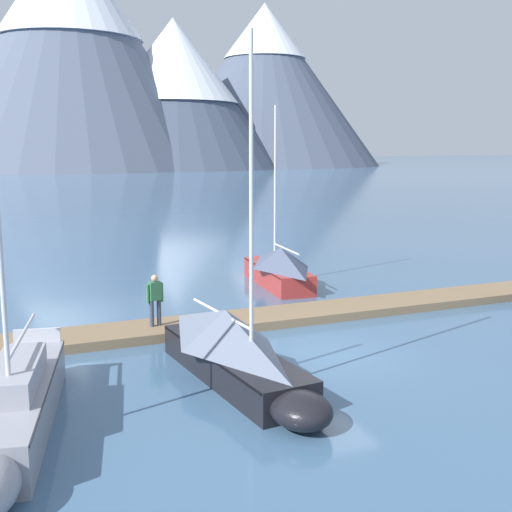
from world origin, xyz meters
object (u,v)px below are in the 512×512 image
Objects in this scene: sailboat_mid_dock_port at (277,266)px; sailboat_second_berth at (235,350)px; sailboat_nearest_berth at (15,409)px; person_on_dock at (155,297)px.

sailboat_second_berth is at bearing -117.35° from sailboat_mid_dock_port.
sailboat_second_berth reaches higher than sailboat_nearest_berth.
person_on_dock is (-6.57, -5.70, 0.43)m from sailboat_mid_dock_port.
sailboat_nearest_berth is at bearing -131.66° from sailboat_mid_dock_port.
sailboat_mid_dock_port is at bearing 62.65° from sailboat_second_berth.
person_on_dock is (4.25, 6.46, 0.62)m from sailboat_nearest_berth.
sailboat_nearest_berth is 4.93× the size of person_on_dock.
sailboat_nearest_berth is 0.96× the size of sailboat_second_berth.
sailboat_mid_dock_port is (5.47, 10.57, -0.02)m from sailboat_second_berth.
person_on_dock is (-1.11, 4.86, 0.41)m from sailboat_second_berth.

